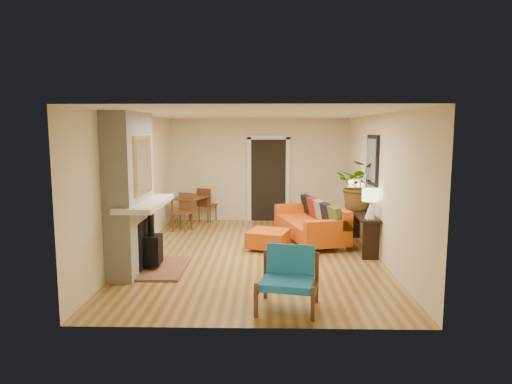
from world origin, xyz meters
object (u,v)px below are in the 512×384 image
sofa (314,223)px  lamp_near (370,200)px  houseplant (360,185)px  blue_chair (289,275)px  lamp_far (355,190)px  dining_table (193,203)px  console_table (361,219)px  ottoman (268,238)px

sofa → lamp_near: size_ratio=4.35×
sofa → houseplant: (0.86, -0.37, 0.85)m
sofa → lamp_near: lamp_near is taller
sofa → blue_chair: (-0.70, -3.64, 0.05)m
lamp_near → houseplant: size_ratio=0.54×
blue_chair → lamp_near: size_ratio=1.62×
lamp_near → lamp_far: 1.44m
lamp_near → lamp_far: bearing=90.0°
blue_chair → lamp_near: (1.58, 2.35, 0.64)m
dining_table → houseplant: (3.65, -1.81, 0.66)m
sofa → lamp_far: 1.12m
console_table → dining_table: bearing=150.9°
ottoman → lamp_near: lamp_near is taller
sofa → houseplant: houseplant is taller
sofa → console_table: 1.08m
sofa → lamp_near: 1.70m
lamp_far → houseplant: houseplant is taller
ottoman → blue_chair: bearing=-85.0°
blue_chair → lamp_near: 2.90m
lamp_near → houseplant: houseplant is taller
dining_table → console_table: 4.18m
dining_table → lamp_near: bearing=-36.8°
console_table → houseplant: bearing=92.5°
lamp_far → houseplant: size_ratio=0.54×
ottoman → console_table: 1.87m
ottoman → blue_chair: blue_chair is taller
ottoman → lamp_far: 2.20m
dining_table → houseplant: bearing=-26.4°
lamp_far → console_table: bearing=-90.0°
dining_table → ottoman: bearing=-50.1°
console_table → lamp_far: bearing=90.0°
lamp_far → lamp_near: bearing=-90.0°
lamp_far → houseplant: bearing=-91.1°
blue_chair → sofa: bearing=79.1°
blue_chair → lamp_far: lamp_far is taller
blue_chair → houseplant: size_ratio=0.88×
blue_chair → dining_table: dining_table is taller
ottoman → blue_chair: 2.93m
lamp_far → houseplant: 0.54m
ottoman → lamp_near: bearing=-17.0°
sofa → dining_table: (-2.78, 1.44, 0.19)m
blue_chair → lamp_far: (1.58, 3.79, 0.64)m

